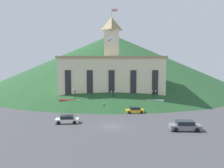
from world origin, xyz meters
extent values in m
plane|color=#424247|center=(0.00, 0.00, 0.00)|extent=(160.00, 160.00, 0.00)
cube|color=beige|center=(0.00, 23.19, 6.45)|extent=(28.99, 9.78, 12.91)
cube|color=#998456|center=(0.00, 23.19, 13.21)|extent=(29.59, 10.38, 0.60)
cube|color=beige|center=(0.00, 23.19, 17.17)|extent=(4.06, 4.06, 7.31)
pyramid|color=#998456|center=(0.00, 23.19, 22.65)|extent=(4.46, 4.46, 3.65)
cylinder|color=silver|center=(0.00, 21.10, 18.04)|extent=(3.08, 0.12, 3.08)
cube|color=black|center=(-0.60, 21.02, 17.83)|extent=(1.22, 0.06, 0.52)
cylinder|color=#B2B2B7|center=(0.00, 23.19, 25.67)|extent=(0.10, 0.10, 2.40)
cube|color=white|center=(0.80, 23.19, 26.32)|extent=(1.60, 0.06, 1.00)
cube|color=red|center=(0.80, 23.15, 26.32)|extent=(1.60, 0.04, 0.28)
cube|color=#232328|center=(-11.59, 18.22, 6.20)|extent=(1.59, 0.16, 7.10)
cube|color=#232328|center=(-5.80, 18.22, 6.20)|extent=(1.59, 0.16, 7.10)
cube|color=#232328|center=(0.00, 18.22, 6.20)|extent=(1.59, 0.16, 7.10)
cube|color=#232328|center=(5.80, 18.22, 6.20)|extent=(1.59, 0.16, 7.10)
cube|color=#232328|center=(11.59, 18.22, 6.20)|extent=(1.59, 0.16, 7.10)
cube|color=red|center=(-11.16, 15.49, 1.18)|extent=(4.46, 0.12, 2.36)
cube|color=white|center=(-6.70, 15.49, 1.18)|extent=(4.46, 0.12, 2.36)
cube|color=red|center=(-2.23, 15.49, 1.18)|extent=(4.46, 0.12, 2.36)
cube|color=white|center=(2.23, 15.49, 1.18)|extent=(4.46, 0.12, 2.36)
cube|color=red|center=(6.70, 15.49, 1.18)|extent=(4.46, 0.12, 2.36)
cube|color=white|center=(11.16, 15.49, 1.18)|extent=(4.46, 0.12, 2.36)
cone|color=#234C28|center=(0.00, 67.49, 12.52)|extent=(116.43, 116.43, 25.04)
cylinder|color=black|center=(-9.43, 16.23, 2.39)|extent=(0.14, 0.14, 4.78)
cube|color=black|center=(-9.43, 16.23, 4.63)|extent=(0.90, 0.08, 0.08)
sphere|color=white|center=(-9.88, 16.23, 4.81)|extent=(0.36, 0.36, 0.36)
sphere|color=white|center=(-8.98, 16.23, 4.81)|extent=(0.36, 0.36, 0.36)
cylinder|color=black|center=(0.38, 16.23, 2.11)|extent=(0.14, 0.14, 4.22)
cube|color=black|center=(0.38, 16.23, 4.07)|extent=(0.90, 0.08, 0.08)
sphere|color=white|center=(-0.07, 16.23, 4.25)|extent=(0.36, 0.36, 0.36)
sphere|color=white|center=(0.83, 16.23, 4.25)|extent=(0.36, 0.36, 0.36)
cylinder|color=black|center=(10.91, 16.23, 2.21)|extent=(0.14, 0.14, 4.43)
cube|color=black|center=(10.91, 16.23, 4.28)|extent=(0.90, 0.08, 0.08)
sphere|color=white|center=(10.46, 16.23, 4.46)|extent=(0.36, 0.36, 0.36)
sphere|color=white|center=(11.36, 16.23, 4.46)|extent=(0.36, 0.36, 0.36)
cube|color=white|center=(-8.68, 2.20, 0.52)|extent=(4.62, 2.12, 0.74)
cube|color=#1E2328|center=(-8.68, 2.20, 1.20)|extent=(2.59, 1.83, 0.61)
cylinder|color=black|center=(-10.14, 1.19, 0.33)|extent=(0.68, 0.37, 0.66)
cylinder|color=black|center=(-10.27, 2.98, 0.33)|extent=(0.68, 0.37, 0.66)
cylinder|color=black|center=(-7.09, 1.41, 0.33)|extent=(0.68, 0.37, 0.66)
cylinder|color=black|center=(-7.22, 3.21, 0.33)|extent=(0.68, 0.37, 0.66)
cube|color=yellow|center=(5.47, 10.89, 0.47)|extent=(4.34, 2.14, 0.67)
cube|color=#1E2328|center=(5.47, 10.89, 1.08)|extent=(2.44, 1.84, 0.55)
cylinder|color=black|center=(6.82, 11.90, 0.30)|extent=(0.62, 0.37, 0.59)
cylinder|color=black|center=(6.97, 10.11, 0.30)|extent=(0.62, 0.37, 0.59)
cylinder|color=black|center=(3.97, 11.66, 0.30)|extent=(0.62, 0.37, 0.59)
cylinder|color=black|center=(4.12, 9.87, 0.30)|extent=(0.62, 0.37, 0.59)
cube|color=slate|center=(12.87, -2.40, 0.61)|extent=(5.38, 2.22, 0.87)
cube|color=#1E2328|center=(12.87, -2.40, 1.40)|extent=(2.99, 1.96, 0.71)
cylinder|color=black|center=(14.71, -1.48, 0.39)|extent=(0.78, 0.39, 0.77)
cylinder|color=black|center=(14.63, -3.48, 0.39)|extent=(0.78, 0.39, 0.77)
cylinder|color=black|center=(11.11, -1.33, 0.39)|extent=(0.78, 0.39, 0.77)
cylinder|color=black|center=(11.03, -3.33, 0.39)|extent=(0.78, 0.39, 0.77)
cylinder|color=#33567A|center=(-2.06, 12.75, 0.44)|extent=(0.20, 0.20, 0.88)
cylinder|color=#33567A|center=(-1.84, 12.63, 0.44)|extent=(0.20, 0.20, 0.88)
cylinder|color=#33567A|center=(-1.95, 12.69, 1.23)|extent=(0.55, 0.55, 0.70)
sphere|color=tan|center=(-1.95, 12.69, 1.72)|extent=(0.29, 0.29, 0.29)
camera|label=1|loc=(0.12, -39.55, 11.96)|focal=35.00mm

